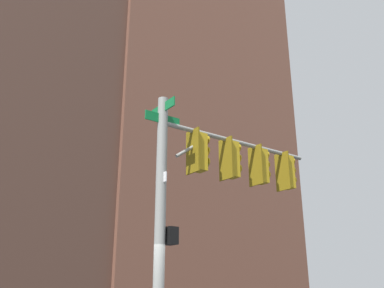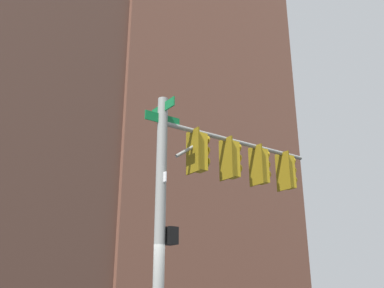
# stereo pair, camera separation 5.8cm
# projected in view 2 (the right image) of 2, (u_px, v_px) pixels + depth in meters

# --- Properties ---
(signal_pole_assembly) EXTENTS (5.60, 1.05, 6.11)m
(signal_pole_assembly) POSITION_uv_depth(u_px,v_px,m) (218.00, 179.00, 10.92)
(signal_pole_assembly) COLOR gray
(signal_pole_assembly) RESTS_ON ground_plane
(building_brick_nearside) EXTENTS (23.09, 17.22, 40.20)m
(building_brick_nearside) POSITION_uv_depth(u_px,v_px,m) (180.00, 129.00, 51.21)
(building_brick_nearside) COLOR brown
(building_brick_nearside) RESTS_ON ground_plane
(building_brick_midblock) EXTENTS (18.48, 17.11, 35.42)m
(building_brick_midblock) POSITION_uv_depth(u_px,v_px,m) (31.00, 116.00, 41.19)
(building_brick_midblock) COLOR #4C3328
(building_brick_midblock) RESTS_ON ground_plane
(building_brick_farside) EXTENTS (23.89, 15.34, 50.63)m
(building_brick_farside) POSITION_uv_depth(u_px,v_px,m) (188.00, 141.00, 70.80)
(building_brick_farside) COLOR brown
(building_brick_farside) RESTS_ON ground_plane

